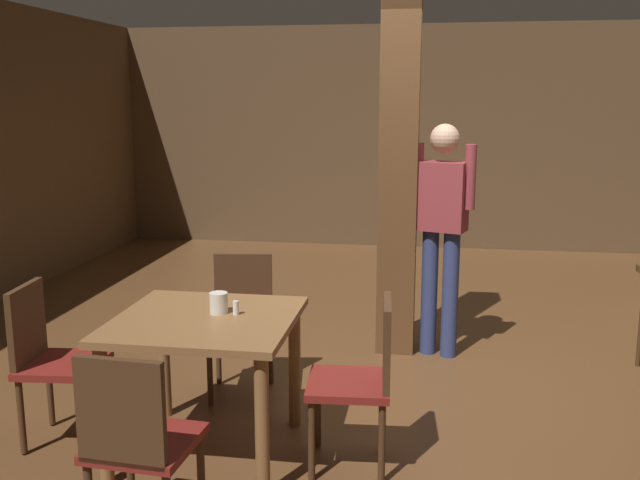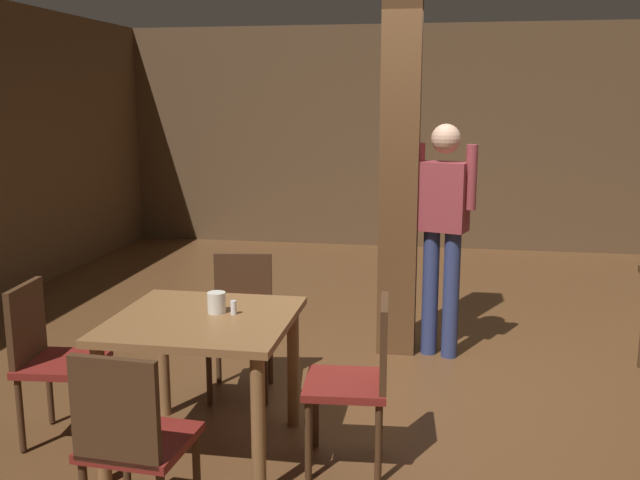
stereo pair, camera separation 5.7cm
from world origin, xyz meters
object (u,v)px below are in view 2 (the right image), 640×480
chair_south (131,438)px  salt_shaker (234,308)px  dining_table (203,340)px  chair_west (49,354)px  napkin_cup (217,303)px  chair_north (241,317)px  standing_person (443,224)px  chair_east (361,374)px

chair_south → salt_shaker: 0.99m
dining_table → chair_south: size_ratio=1.06×
chair_west → chair_south: (0.88, -0.86, 0.00)m
chair_west → napkin_cup: chair_west is taller
chair_north → standing_person: (1.27, 0.89, 0.50)m
dining_table → chair_north: bearing=92.3°
chair_west → salt_shaker: size_ratio=11.77×
dining_table → chair_south: 0.88m
chair_east → napkin_cup: 0.86m
chair_north → napkin_cup: bearing=-83.5°
chair_west → standing_person: standing_person is taller
chair_north → chair_east: (0.88, -0.85, 0.00)m
napkin_cup → salt_shaker: bearing=-7.4°
dining_table → chair_south: (-0.02, -0.87, -0.13)m
salt_shaker → chair_east: bearing=-6.6°
chair_west → chair_east: (1.74, -0.01, 0.00)m
napkin_cup → salt_shaker: napkin_cup is taller
salt_shaker → dining_table: bearing=-156.8°
dining_table → standing_person: 2.16m
dining_table → standing_person: bearing=54.4°
chair_west → salt_shaker: chair_west is taller
dining_table → chair_west: 0.91m
chair_west → standing_person: 2.80m
standing_person → dining_table: bearing=-125.6°
dining_table → chair_south: bearing=-91.4°
chair_east → chair_west: bearing=179.7°
chair_south → salt_shaker: (0.17, 0.93, 0.30)m
chair_south → standing_person: bearing=64.1°
chair_west → chair_north: 1.21m
dining_table → standing_person: size_ratio=0.55×
dining_table → chair_west: (-0.90, -0.01, -0.13)m
chair_north → napkin_cup: (0.09, -0.76, 0.32)m
salt_shaker → napkin_cup: bearing=172.6°
dining_table → chair_south: chair_south is taller
chair_west → chair_south: same height
chair_south → dining_table: bearing=88.6°
chair_west → chair_north: (0.87, 0.84, 0.00)m
chair_south → napkin_cup: chair_south is taller
chair_east → salt_shaker: 0.76m
chair_north → chair_south: (0.01, -1.70, 0.00)m
dining_table → chair_west: chair_west is taller
dining_table → salt_shaker: bearing=23.2°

